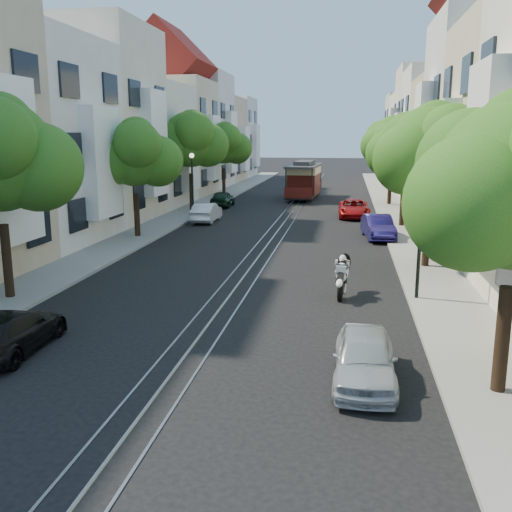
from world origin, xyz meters
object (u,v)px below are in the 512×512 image
at_px(tree_e_d, 393,143).
at_px(parked_car_e_near, 365,358).
at_px(parked_car_w_near, 11,331).
at_px(parked_car_w_far, 223,199).
at_px(tree_w_b, 135,155).
at_px(cable_car, 304,178).
at_px(tree_e_b, 434,153).
at_px(parked_car_e_mid, 378,227).
at_px(sportbike_rider, 342,273).
at_px(parked_car_e_far, 354,209).
at_px(lamp_west, 192,175).
at_px(tree_w_d, 224,145).
at_px(lamp_east, 421,217).
at_px(tree_w_c, 191,140).
at_px(tree_e_c, 406,150).
at_px(parked_car_w_mid, 206,212).

height_order(tree_e_d, parked_car_e_near, tree_e_d).
xyz_separation_m(parked_car_w_near, parked_car_w_far, (-1.18, 30.49, 0.06)).
height_order(tree_w_b, cable_car, tree_w_b).
relative_size(tree_e_b, parked_car_e_mid, 1.73).
xyz_separation_m(tree_e_b, parked_car_e_near, (-2.86, -11.78, -4.15)).
height_order(tree_w_b, parked_car_w_near, tree_w_b).
xyz_separation_m(sportbike_rider, parked_car_e_mid, (1.79, 11.61, -0.18)).
xyz_separation_m(tree_e_d, parked_car_e_far, (-2.86, -7.24, -4.26)).
xyz_separation_m(lamp_west, sportbike_rider, (10.11, -17.83, -2.03)).
bearing_deg(tree_w_d, tree_e_b, -61.93).
height_order(tree_w_b, parked_car_e_near, tree_w_b).
distance_m(sportbike_rider, parked_car_w_far, 25.74).
bearing_deg(tree_w_d, parked_car_w_far, -78.90).
distance_m(tree_w_b, lamp_east, 16.81).
height_order(tree_w_b, tree_w_c, tree_w_c).
height_order(tree_e_c, parked_car_e_near, tree_e_c).
relative_size(tree_e_b, parked_car_w_far, 1.84).
distance_m(tree_w_b, sportbike_rider, 15.13).
xyz_separation_m(tree_w_d, parked_car_w_near, (2.72, -38.34, -4.05)).
height_order(tree_w_d, cable_car, tree_w_d).
bearing_deg(parked_car_e_far, lamp_west, -172.16).
relative_size(tree_e_d, parked_car_w_far, 1.89).
height_order(lamp_east, parked_car_e_far, lamp_east).
bearing_deg(parked_car_w_mid, parked_car_w_near, 90.60).
bearing_deg(tree_e_c, lamp_west, 171.51).
bearing_deg(parked_car_e_far, tree_w_d, 131.94).
height_order(lamp_west, cable_car, lamp_west).
xyz_separation_m(parked_car_e_near, parked_car_e_mid, (1.20, 18.58, 0.05)).
height_order(tree_e_b, parked_car_e_mid, tree_e_b).
bearing_deg(tree_e_b, parked_car_w_far, 123.88).
height_order(cable_car, parked_car_w_mid, cable_car).
bearing_deg(parked_car_w_far, tree_e_c, 146.84).
bearing_deg(tree_e_b, tree_w_b, 160.85).
bearing_deg(parked_car_e_mid, cable_car, 98.82).
relative_size(tree_e_b, parked_car_e_far, 1.54).
height_order(sportbike_rider, parked_car_w_near, sportbike_rider).
bearing_deg(lamp_west, parked_car_e_mid, -27.60).
bearing_deg(tree_w_c, tree_e_c, -19.15).
height_order(tree_e_b, sportbike_rider, tree_e_b).
xyz_separation_m(tree_w_d, parked_car_e_mid, (12.74, -20.20, -3.96)).
relative_size(tree_e_c, parked_car_e_near, 1.91).
xyz_separation_m(tree_e_c, parked_car_w_mid, (-12.19, 0.25, -3.99)).
relative_size(lamp_west, cable_car, 0.53).
bearing_deg(tree_e_c, parked_car_e_mid, -111.59).
height_order(parked_car_e_near, parked_car_w_near, parked_car_e_near).
relative_size(tree_e_c, tree_w_c, 0.92).
relative_size(parked_car_e_near, parked_car_w_near, 0.89).
relative_size(tree_w_c, cable_car, 0.90).
distance_m(tree_e_b, parked_car_e_far, 15.59).
relative_size(tree_e_b, parked_car_w_near, 1.75).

